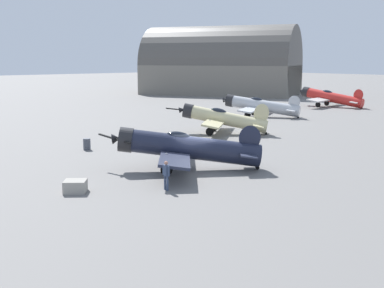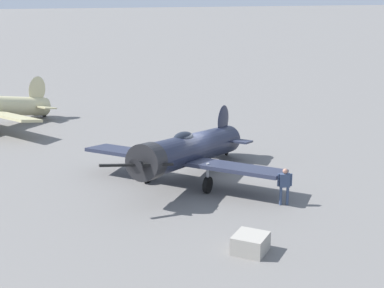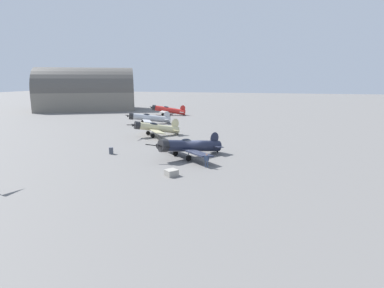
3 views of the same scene
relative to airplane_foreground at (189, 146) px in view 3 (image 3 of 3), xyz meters
name	(u,v)px [view 3 (image 3 of 3)]	position (x,y,z in m)	size (l,w,h in m)	color
ground_plane	(192,157)	(-0.39, 0.33, -1.58)	(400.00, 400.00, 0.00)	slate
airplane_foreground	(189,146)	(0.00, 0.00, 0.00)	(9.33, 9.38, 3.15)	#1E2338
airplane_mid_apron	(155,128)	(-13.95, -10.40, 0.01)	(9.04, 8.67, 3.23)	beige
airplane_far_line	(148,118)	(-28.34, -17.89, -0.11)	(11.03, 10.50, 2.97)	#B7BABF
airplane_outer_stand	(168,110)	(-47.08, -19.63, -0.06)	(10.48, 11.12, 3.04)	red
ground_crew_mechanic	(207,159)	(4.36, 3.43, -0.53)	(0.33, 0.66, 1.73)	#384766
equipment_crate	(171,173)	(8.54, 0.33, -1.23)	(1.71, 1.70, 0.69)	#9E998E
fuel_drum	(111,151)	(1.05, -11.32, -1.10)	(0.64, 0.64, 0.95)	#474C56
distant_hangar	(87,95)	(-54.52, -51.41, 3.70)	(28.77, 35.36, 16.33)	slate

